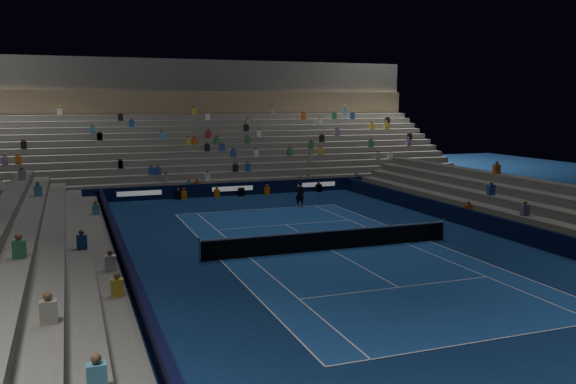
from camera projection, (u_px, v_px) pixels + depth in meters
The scene contains 11 objects.
ground at pixel (331, 250), 28.98m from camera, with size 90.00×90.00×0.00m, color navy.
court_surface at pixel (331, 250), 28.98m from camera, with size 10.97×23.77×0.01m, color #1A4692.
sponsor_barrier_far at pixel (232, 189), 46.10m from camera, with size 44.00×0.25×1.00m, color black.
sponsor_barrier_east at pixel (495, 226), 32.21m from camera, with size 0.25×37.00×1.00m, color black.
sponsor_barrier_west at pixel (123, 257), 25.61m from camera, with size 0.25×37.00×1.00m, color black.
grandstand_main at pixel (205, 144), 54.41m from camera, with size 44.00×15.20×11.20m.
grandstand_east at pixel (547, 214), 33.33m from camera, with size 5.00×37.00×2.50m.
grandstand_west at pixel (35, 255), 24.37m from camera, with size 5.00×37.00×2.50m.
tennis_net at pixel (331, 240), 28.91m from camera, with size 12.90×0.10×1.10m.
tennis_player at pixel (300, 194), 40.92m from camera, with size 0.65×0.43×1.79m, color black.
broadcast_camera at pixel (241, 192), 45.92m from camera, with size 0.52×0.94×0.61m.
Camera 1 is at (-11.66, -25.83, 7.01)m, focal length 37.38 mm.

